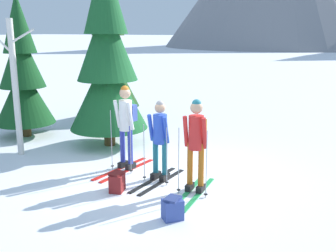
% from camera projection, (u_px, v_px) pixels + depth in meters
% --- Properties ---
extents(ground_plane, '(400.00, 400.00, 0.00)m').
position_uv_depth(ground_plane, '(164.00, 177.00, 8.33)').
color(ground_plane, white).
extents(skier_in_white, '(0.61, 1.78, 1.86)m').
position_uv_depth(skier_in_white, '(126.00, 122.00, 8.63)').
color(skier_in_white, red).
rests_on(skier_in_white, ground).
extents(skier_in_blue, '(0.61, 1.65, 1.66)m').
position_uv_depth(skier_in_blue, '(160.00, 138.00, 7.99)').
color(skier_in_blue, black).
rests_on(skier_in_blue, ground).
extents(skier_in_red, '(0.61, 1.71, 1.79)m').
position_uv_depth(skier_in_red, '(196.00, 140.00, 7.38)').
color(skier_in_red, green).
rests_on(skier_in_red, ground).
extents(pine_tree_near, '(1.98, 1.98, 4.78)m').
position_uv_depth(pine_tree_near, '(109.00, 55.00, 13.31)').
color(pine_tree_near, '#51381E').
rests_on(pine_tree_near, ground).
extents(pine_tree_mid, '(2.04, 2.04, 4.92)m').
position_uv_depth(pine_tree_mid, '(107.00, 60.00, 10.16)').
color(pine_tree_mid, '#51381E').
rests_on(pine_tree_mid, ground).
extents(pine_tree_far, '(1.67, 1.67, 4.03)m').
position_uv_depth(pine_tree_far, '(22.00, 72.00, 11.15)').
color(pine_tree_far, '#51381E').
rests_on(pine_tree_far, ground).
extents(birch_tree_tall, '(1.00, 0.86, 3.27)m').
position_uv_depth(birch_tree_tall, '(15.00, 85.00, 9.48)').
color(birch_tree_tall, silver).
rests_on(birch_tree_tall, ground).
extents(backpack_on_snow_front, '(0.32, 0.38, 0.38)m').
position_uv_depth(backpack_on_snow_front, '(117.00, 182.00, 7.59)').
color(backpack_on_snow_front, maroon).
rests_on(backpack_on_snow_front, ground).
extents(backpack_on_snow_beside, '(0.39, 0.40, 0.38)m').
position_uv_depth(backpack_on_snow_beside, '(173.00, 209.00, 6.46)').
color(backpack_on_snow_beside, '#384C99').
rests_on(backpack_on_snow_beside, ground).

